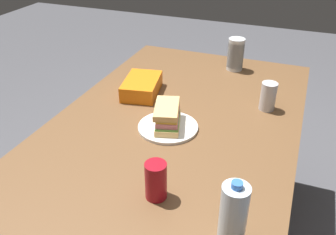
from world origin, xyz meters
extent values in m
cube|color=brown|center=(0.00, 0.00, 0.73)|extent=(1.59, 0.96, 0.04)
cylinder|color=brown|center=(0.72, -0.40, 0.35)|extent=(0.07, 0.07, 0.71)
cylinder|color=brown|center=(0.72, 0.40, 0.35)|extent=(0.07, 0.07, 0.71)
cylinder|color=white|center=(-0.05, 0.01, 0.75)|extent=(0.23, 0.23, 0.01)
cube|color=#DBB26B|center=(-0.05, 0.01, 0.77)|extent=(0.19, 0.13, 0.02)
cube|color=#599E3F|center=(-0.05, 0.01, 0.79)|extent=(0.18, 0.13, 0.01)
cube|color=#C6727A|center=(-0.05, 0.01, 0.80)|extent=(0.17, 0.12, 0.02)
cube|color=yellow|center=(-0.05, 0.01, 0.81)|extent=(0.17, 0.12, 0.01)
cube|color=#DBB26B|center=(-0.04, 0.02, 0.83)|extent=(0.19, 0.13, 0.02)
cylinder|color=maroon|center=(-0.41, -0.10, 0.81)|extent=(0.07, 0.07, 0.12)
cube|color=orange|center=(0.20, 0.23, 0.78)|extent=(0.25, 0.19, 0.07)
cylinder|color=silver|center=(-0.50, -0.34, 0.84)|extent=(0.07, 0.07, 0.19)
cylinder|color=blue|center=(-0.50, -0.34, 0.95)|extent=(0.03, 0.03, 0.02)
cylinder|color=silver|center=(0.63, -0.11, 0.79)|extent=(0.08, 0.08, 0.09)
cylinder|color=silver|center=(0.63, -0.11, 0.81)|extent=(0.08, 0.08, 0.09)
cylinder|color=silver|center=(0.63, -0.11, 0.83)|extent=(0.08, 0.08, 0.09)
cylinder|color=silver|center=(0.63, -0.11, 0.85)|extent=(0.08, 0.08, 0.09)
cylinder|color=silver|center=(0.63, -0.11, 0.87)|extent=(0.08, 0.08, 0.09)
cylinder|color=silver|center=(0.25, -0.33, 0.81)|extent=(0.07, 0.07, 0.12)
camera|label=1|loc=(-1.16, -0.42, 1.51)|focal=38.69mm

